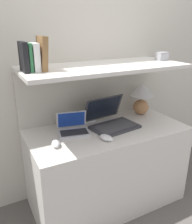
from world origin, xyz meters
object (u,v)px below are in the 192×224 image
(router_box, at_px, (89,116))
(book_white, at_px, (35,57))
(shelf_gadget, at_px, (162,56))
(table_lamp, at_px, (142,95))
(computer_mouse, at_px, (106,138))
(book_black, at_px, (24,57))
(book_brown, at_px, (42,54))
(second_mouse, at_px, (56,144))
(laptop_small, at_px, (73,129))
(book_green, at_px, (29,57))
(laptop_large, at_px, (111,121))

(router_box, height_order, book_white, book_white)
(book_white, bearing_deg, shelf_gadget, 0.00)
(table_lamp, xyz_separation_m, computer_mouse, (-0.58, -0.34, -0.17))
(table_lamp, height_order, book_black, book_black)
(router_box, distance_m, book_brown, 0.74)
(second_mouse, height_order, book_black, book_black)
(book_black, distance_m, book_white, 0.07)
(table_lamp, relative_size, computer_mouse, 2.34)
(laptop_small, bearing_deg, book_green, 179.65)
(book_brown, bearing_deg, computer_mouse, -32.37)
(router_box, height_order, shelf_gadget, shelf_gadget)
(router_box, bearing_deg, computer_mouse, -96.84)
(second_mouse, bearing_deg, book_white, 110.26)
(shelf_gadget, bearing_deg, laptop_large, -177.60)
(laptop_large, distance_m, laptop_small, 0.34)
(table_lamp, xyz_separation_m, router_box, (-0.53, 0.05, -0.14))
(laptop_small, bearing_deg, table_lamp, 7.95)
(book_black, bearing_deg, laptop_small, -0.31)
(laptop_small, relative_size, shelf_gadget, 2.94)
(book_brown, bearing_deg, shelf_gadget, 0.00)
(computer_mouse, xyz_separation_m, book_black, (-0.50, 0.24, 0.60))
(computer_mouse, bearing_deg, second_mouse, 167.27)
(table_lamp, distance_m, shelf_gadget, 0.40)
(table_lamp, relative_size, book_brown, 1.35)
(laptop_small, height_order, computer_mouse, laptop_small)
(laptop_large, height_order, book_black, book_black)
(laptop_large, relative_size, laptop_small, 1.52)
(book_black, relative_size, book_white, 1.05)
(table_lamp, height_order, shelf_gadget, shelf_gadget)
(book_white, bearing_deg, laptop_large, -2.12)
(laptop_small, distance_m, router_box, 0.27)
(shelf_gadget, bearing_deg, second_mouse, -171.68)
(router_box, height_order, book_brown, book_brown)
(laptop_large, height_order, laptop_small, laptop_large)
(router_box, relative_size, book_white, 0.56)
(table_lamp, relative_size, book_white, 1.67)
(router_box, relative_size, book_green, 0.56)
(router_box, distance_m, shelf_gadget, 0.83)
(laptop_large, distance_m, router_box, 0.22)
(laptop_small, relative_size, router_box, 2.69)
(shelf_gadget, bearing_deg, computer_mouse, -161.03)
(computer_mouse, distance_m, book_green, 0.79)
(book_white, bearing_deg, router_box, 18.29)
(table_lamp, height_order, book_green, book_green)
(laptop_large, relative_size, second_mouse, 3.69)
(book_black, bearing_deg, router_box, 15.94)
(book_black, bearing_deg, table_lamp, 5.46)
(table_lamp, xyz_separation_m, laptop_large, (-0.41, -0.13, -0.14))
(laptop_small, xyz_separation_m, book_black, (-0.33, 0.00, 0.58))
(book_white, height_order, shelf_gadget, book_white)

